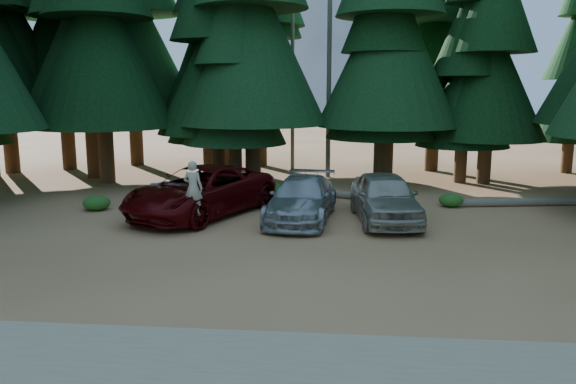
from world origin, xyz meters
name	(u,v)px	position (x,y,z in m)	size (l,w,h in m)	color
ground	(288,259)	(0.00, 0.00, 0.00)	(160.00, 160.00, 0.00)	olive
gravel_strip	(252,377)	(0.00, -6.50, 0.01)	(26.00, 3.50, 0.01)	tan
forest_belt_north	(313,175)	(0.00, 15.00, 0.00)	(36.00, 7.00, 22.00)	black
snag_front	(329,61)	(0.80, 14.50, 6.00)	(0.24, 0.24, 12.00)	#74695D
snag_back	(293,81)	(-1.20, 16.00, 5.00)	(0.20, 0.20, 10.00)	#74695D
mountain_peak	(318,41)	(-2.59, 88.23, 12.71)	(48.00, 50.00, 28.00)	gray
red_pickup	(201,191)	(-3.68, 5.07, 0.90)	(2.99, 6.49, 1.80)	#520709
silver_minivan_center	(302,199)	(0.08, 4.66, 0.76)	(2.13, 5.23, 1.52)	#A5A8AD
silver_minivan_right	(385,197)	(3.01, 4.73, 0.86)	(2.04, 5.07, 1.73)	#A8A495
frisbee_player	(193,188)	(-3.36, 2.76, 1.45)	(0.70, 0.50, 1.78)	beige
log_left	(198,186)	(-5.11, 10.17, 0.16)	(0.31, 0.31, 4.39)	#74695D
log_mid	(349,195)	(1.83, 8.64, 0.15)	(0.30, 0.30, 3.68)	#74695D
log_right	(518,202)	(8.55, 7.78, 0.16)	(0.32, 0.32, 4.97)	#74695D
shrub_far_left	(201,189)	(-4.64, 8.92, 0.26)	(0.96, 0.96, 0.53)	#2E5E1C
shrub_left	(165,187)	(-6.37, 9.26, 0.26)	(0.95, 0.95, 0.52)	#2E5E1C
shrub_center_left	(206,198)	(-3.95, 6.96, 0.26)	(0.96, 0.96, 0.53)	#2E5E1C
shrub_center_right	(274,188)	(-1.49, 9.48, 0.26)	(0.95, 0.95, 0.52)	#2E5E1C
shrub_right	(403,198)	(3.99, 7.73, 0.27)	(0.98, 0.98, 0.54)	#2E5E1C
shrub_far_right	(451,200)	(5.84, 7.44, 0.27)	(0.97, 0.97, 0.53)	#2E5E1C
shrub_edge_west	(97,203)	(-7.94, 5.57, 0.29)	(1.04, 1.04, 0.57)	#2E5E1C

